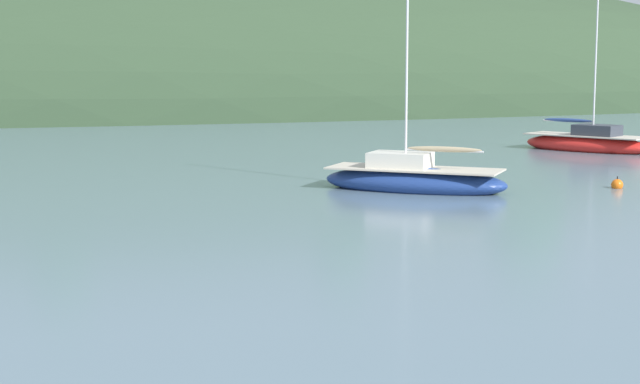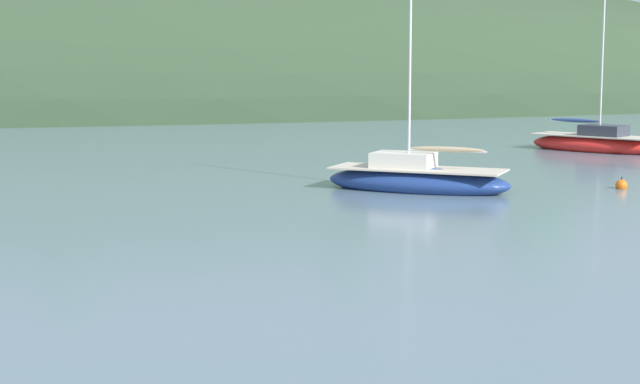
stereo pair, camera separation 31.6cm
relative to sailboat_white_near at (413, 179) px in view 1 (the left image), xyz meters
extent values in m
ellipsoid|color=#2D422B|center=(-5.98, 55.86, -0.41)|extent=(150.00, 36.00, 28.57)
ellipsoid|color=navy|center=(0.04, -0.03, -0.11)|extent=(6.75, 6.07, 1.09)
cube|color=beige|center=(0.04, -0.03, 0.38)|extent=(6.21, 5.58, 0.06)
cube|color=silver|center=(-0.39, 0.31, 0.67)|extent=(2.64, 2.54, 0.58)
cylinder|color=silver|center=(-0.23, 0.18, 4.20)|extent=(0.09, 0.09, 7.64)
cylinder|color=silver|center=(0.88, -0.71, 1.08)|extent=(2.27, 1.85, 0.07)
ellipsoid|color=tan|center=(0.88, -0.71, 1.13)|extent=(2.26, 1.88, 0.20)
ellipsoid|color=red|center=(14.56, 11.79, -0.11)|extent=(5.55, 7.00, 1.09)
cube|color=beige|center=(14.56, 11.79, 0.38)|extent=(5.11, 6.44, 0.06)
cube|color=#333842|center=(14.84, 11.32, 0.67)|extent=(2.42, 2.64, 0.58)
cylinder|color=silver|center=(14.74, 11.50, 4.62)|extent=(0.09, 0.09, 8.49)
cylinder|color=silver|center=(13.98, 12.71, 1.08)|extent=(1.57, 2.46, 0.07)
ellipsoid|color=#2D4784|center=(13.98, 12.71, 1.13)|extent=(1.62, 2.44, 0.20)
sphere|color=orange|center=(7.45, -1.65, -0.29)|extent=(0.44, 0.44, 0.44)
cylinder|color=black|center=(7.45, -1.65, -0.02)|extent=(0.04, 0.04, 0.10)
camera|label=1|loc=(-13.76, -33.17, 4.36)|focal=55.74mm
camera|label=2|loc=(-13.45, -33.26, 4.36)|focal=55.74mm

